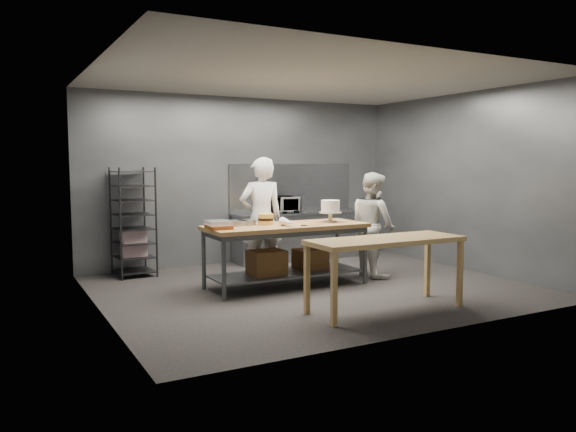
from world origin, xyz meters
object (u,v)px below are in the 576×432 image
at_px(speed_rack, 133,223).
at_px(chef_right, 373,224).
at_px(work_table, 286,248).
at_px(chef_behind, 261,218).
at_px(frosted_cake_stand, 330,208).
at_px(microwave, 284,205).
at_px(layer_cake, 266,219).
at_px(near_counter, 386,245).

height_order(speed_rack, chef_right, speed_rack).
relative_size(work_table, speed_rack, 1.37).
bearing_deg(chef_behind, frosted_cake_stand, 145.55).
bearing_deg(microwave, layer_cake, -124.60).
distance_m(speed_rack, microwave, 2.79).
relative_size(work_table, near_counter, 1.20).
bearing_deg(near_counter, work_table, 104.66).
relative_size(speed_rack, frosted_cake_stand, 5.15).
relative_size(speed_rack, microwave, 3.23).
height_order(frosted_cake_stand, layer_cake, frosted_cake_stand).
xyz_separation_m(work_table, speed_rack, (-1.79, 1.86, 0.28)).
xyz_separation_m(frosted_cake_stand, layer_cake, (-1.02, 0.15, -0.14)).
bearing_deg(layer_cake, chef_right, -2.40).
height_order(chef_right, frosted_cake_stand, chef_right).
distance_m(near_counter, layer_cake, 2.02).
xyz_separation_m(work_table, microwave, (0.98, 1.94, 0.48)).
relative_size(chef_right, frosted_cake_stand, 4.91).
relative_size(near_counter, layer_cake, 8.89).
xyz_separation_m(speed_rack, layer_cake, (1.52, -1.75, 0.14)).
relative_size(near_counter, chef_right, 1.20).
distance_m(work_table, chef_behind, 0.79).
height_order(speed_rack, chef_behind, chef_behind).
relative_size(chef_behind, layer_cake, 8.48).
bearing_deg(layer_cake, microwave, 55.40).
bearing_deg(chef_behind, chef_right, 165.73).
xyz_separation_m(work_table, chef_right, (1.60, 0.04, 0.26)).
relative_size(chef_behind, microwave, 3.52).
bearing_deg(near_counter, layer_cake, 111.43).
bearing_deg(work_table, chef_behind, 96.37).
bearing_deg(speed_rack, microwave, 1.65).
xyz_separation_m(speed_rack, chef_right, (3.39, -1.82, -0.02)).
relative_size(chef_right, layer_cake, 7.42).
bearing_deg(near_counter, frosted_cake_stand, 80.65).
distance_m(speed_rack, frosted_cake_stand, 3.18).
distance_m(chef_behind, microwave, 1.65).
height_order(near_counter, chef_right, chef_right).
height_order(work_table, layer_cake, layer_cake).
height_order(near_counter, speed_rack, speed_rack).
bearing_deg(frosted_cake_stand, speed_rack, 143.22).
height_order(near_counter, chef_behind, chef_behind).
distance_m(frosted_cake_stand, layer_cake, 1.04).
bearing_deg(near_counter, chef_behind, 102.38).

